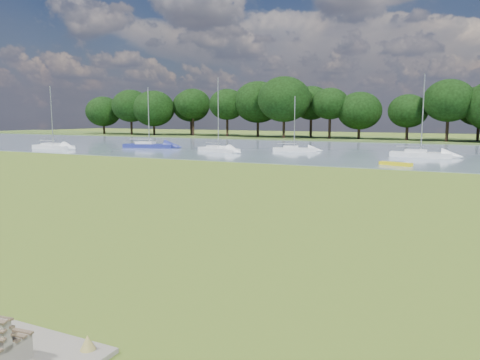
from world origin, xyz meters
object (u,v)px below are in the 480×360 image
at_px(sailboat_2, 53,145).
at_px(sailboat_3, 218,148).
at_px(sailboat_4, 149,144).
at_px(sailboat_9, 294,148).
at_px(sailboat_7, 420,153).
at_px(kayak, 396,164).

relative_size(sailboat_2, sailboat_3, 0.92).
bearing_deg(sailboat_4, sailboat_9, -7.81).
bearing_deg(sailboat_2, sailboat_9, 19.35).
height_order(sailboat_3, sailboat_4, sailboat_3).
bearing_deg(sailboat_7, sailboat_2, -170.33).
distance_m(kayak, sailboat_9, 18.19).
bearing_deg(sailboat_9, kayak, -59.32).
bearing_deg(sailboat_3, kayak, 3.83).
height_order(sailboat_2, sailboat_4, sailboat_2).
distance_m(kayak, sailboat_2, 45.08).
bearing_deg(sailboat_3, sailboat_4, -167.59).
height_order(sailboat_2, sailboat_3, sailboat_3).
relative_size(sailboat_3, sailboat_4, 1.09).
bearing_deg(sailboat_7, sailboat_9, 173.99).
distance_m(sailboat_2, sailboat_3, 23.32).
bearing_deg(sailboat_4, sailboat_7, -13.04).
height_order(sailboat_2, sailboat_9, sailboat_2).
height_order(sailboat_4, sailboat_9, sailboat_4).
distance_m(kayak, sailboat_3, 23.46).
height_order(sailboat_7, sailboat_9, sailboat_7).
relative_size(sailboat_4, sailboat_9, 1.21).
bearing_deg(kayak, sailboat_7, 102.62).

